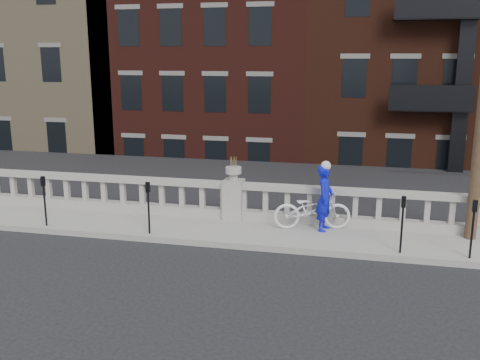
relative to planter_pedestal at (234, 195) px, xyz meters
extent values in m
plane|color=black|center=(0.00, -3.95, -0.83)|extent=(120.00, 120.00, 0.00)
cube|color=gray|center=(0.00, -0.95, -0.76)|extent=(32.00, 2.20, 0.15)
cube|color=gray|center=(0.00, 0.00, -0.56)|extent=(28.00, 0.34, 0.25)
cube|color=gray|center=(0.00, 0.00, 0.27)|extent=(28.00, 0.34, 0.16)
cube|color=gray|center=(0.00, 0.00, -0.13)|extent=(0.55, 0.55, 1.10)
cylinder|color=gray|center=(0.00, 0.00, 0.52)|extent=(0.24, 0.24, 0.20)
cylinder|color=gray|center=(0.00, 0.00, 0.70)|extent=(0.44, 0.44, 0.18)
cube|color=#605E59|center=(0.00, 0.35, -3.26)|extent=(36.00, 0.50, 5.15)
cube|color=black|center=(0.00, 22.00, -6.08)|extent=(80.00, 44.00, 0.50)
cube|color=#595651|center=(-2.00, 4.50, -3.83)|extent=(16.00, 7.00, 4.00)
cube|color=#988562|center=(-17.00, 17.00, 4.17)|extent=(18.00, 16.00, 20.00)
cube|color=#401712|center=(-4.00, 16.00, 1.17)|extent=(10.00, 14.00, 14.00)
cube|color=#3D1A10|center=(6.00, 16.00, 1.92)|extent=(10.00, 14.00, 15.50)
cylinder|color=black|center=(-4.77, -1.80, -0.13)|extent=(0.05, 0.05, 1.10)
cube|color=black|center=(-4.77, -1.80, 0.55)|extent=(0.10, 0.08, 0.26)
cube|color=black|center=(-4.77, -1.85, 0.59)|extent=(0.06, 0.01, 0.08)
cylinder|color=black|center=(-1.80, -1.80, -0.13)|extent=(0.05, 0.05, 1.10)
cube|color=black|center=(-1.80, -1.80, 0.55)|extent=(0.10, 0.08, 0.26)
cube|color=black|center=(-1.80, -1.85, 0.59)|extent=(0.06, 0.01, 0.08)
cylinder|color=black|center=(4.42, -1.80, -0.13)|extent=(0.05, 0.05, 1.10)
cube|color=black|center=(4.42, -1.80, 0.55)|extent=(0.10, 0.08, 0.26)
cube|color=black|center=(4.42, -1.85, 0.59)|extent=(0.06, 0.01, 0.08)
cylinder|color=black|center=(5.94, -1.80, -0.13)|extent=(0.05, 0.05, 1.10)
cube|color=black|center=(5.94, -1.80, 0.55)|extent=(0.10, 0.08, 0.26)
cube|color=black|center=(5.94, -1.85, 0.59)|extent=(0.06, 0.01, 0.08)
imported|color=white|center=(2.24, -0.46, -0.15)|extent=(2.12, 1.15, 1.06)
imported|color=#0D14CD|center=(2.56, -0.50, 0.19)|extent=(0.51, 0.69, 1.74)
camera|label=1|loc=(3.40, -14.06, 3.81)|focal=40.00mm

